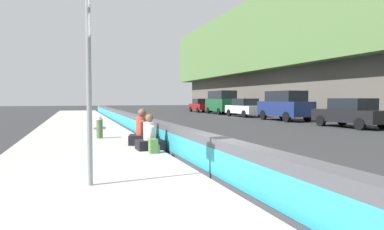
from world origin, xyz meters
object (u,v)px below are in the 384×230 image
(backpack, at_px, (154,146))
(parked_car_farther, at_px, (201,105))
(fire_hydrant, at_px, (100,127))
(parked_car_far, at_px, (221,102))
(seated_person_middle, at_px, (142,133))
(parked_car_midline, at_px, (245,108))
(parked_car_fourth, at_px, (285,105))
(seated_person_foreground, at_px, (150,138))
(parked_car_third, at_px, (351,113))
(route_sign_post, at_px, (89,68))

(backpack, height_order, parked_car_farther, parked_car_farther)
(fire_hydrant, distance_m, parked_car_far, 24.72)
(seated_person_middle, height_order, parked_car_far, parked_car_far)
(parked_car_midline, bearing_deg, parked_car_fourth, -178.31)
(seated_person_middle, bearing_deg, fire_hydrant, 28.26)
(seated_person_foreground, bearing_deg, parked_car_farther, -23.63)
(parked_car_third, relative_size, parked_car_fourth, 0.94)
(backpack, relative_size, parked_car_fourth, 0.08)
(route_sign_post, relative_size, parked_car_farther, 0.79)
(backpack, bearing_deg, seated_person_middle, -1.15)
(seated_person_foreground, relative_size, parked_car_fourth, 0.22)
(fire_hydrant, xyz_separation_m, parked_car_far, (20.12, -14.34, 0.77))
(seated_person_foreground, relative_size, parked_car_farther, 0.24)
(parked_car_fourth, bearing_deg, parked_car_third, 179.87)
(parked_car_farther, bearing_deg, parked_car_third, -179.62)
(backpack, relative_size, parked_car_farther, 0.09)
(parked_car_farther, bearing_deg, parked_car_far, -178.05)
(seated_person_foreground, bearing_deg, parked_car_third, -67.98)
(parked_car_farther, bearing_deg, seated_person_middle, 155.50)
(seated_person_foreground, distance_m, parked_car_far, 27.01)
(parked_car_fourth, bearing_deg, parked_car_midline, 1.69)
(backpack, height_order, parked_car_fourth, parked_car_fourth)
(seated_person_foreground, bearing_deg, fire_hydrant, 19.54)
(seated_person_middle, xyz_separation_m, parked_car_fourth, (10.62, -13.07, 0.67))
(fire_hydrant, bearing_deg, parked_car_fourth, -59.84)
(parked_car_fourth, bearing_deg, seated_person_foreground, 132.08)
(parked_car_third, bearing_deg, parked_car_far, -0.12)
(backpack, relative_size, parked_car_midline, 0.09)
(parked_car_third, height_order, parked_car_farther, same)
(route_sign_post, distance_m, parked_car_third, 17.52)
(parked_car_farther, bearing_deg, seated_person_foreground, 156.37)
(parked_car_farther, bearing_deg, fire_hydrant, 151.46)
(parked_car_midline, relative_size, parked_car_far, 0.89)
(parked_car_midline, height_order, parked_car_farther, same)
(parked_car_fourth, bearing_deg, seated_person_middle, 129.08)
(route_sign_post, bearing_deg, parked_car_third, -58.74)
(seated_person_foreground, height_order, parked_car_fourth, parked_car_fourth)
(parked_car_fourth, relative_size, parked_car_far, 0.94)
(parked_car_fourth, distance_m, parked_car_midline, 6.10)
(seated_person_middle, relative_size, parked_car_fourth, 0.25)
(parked_car_third, bearing_deg, seated_person_foreground, 112.02)
(parked_car_midline, bearing_deg, backpack, 145.19)
(fire_hydrant, xyz_separation_m, seated_person_middle, (-2.30, -1.24, -0.07))
(backpack, relative_size, parked_car_far, 0.08)
(seated_person_middle, bearing_deg, parked_car_third, -72.59)
(parked_car_far, height_order, parked_car_farther, parked_car_far)
(seated_person_foreground, relative_size, seated_person_middle, 0.89)
(backpack, xyz_separation_m, parked_car_midline, (18.60, -12.93, 0.53))
(seated_person_middle, distance_m, parked_car_third, 13.69)
(fire_hydrant, height_order, backpack, fire_hydrant)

